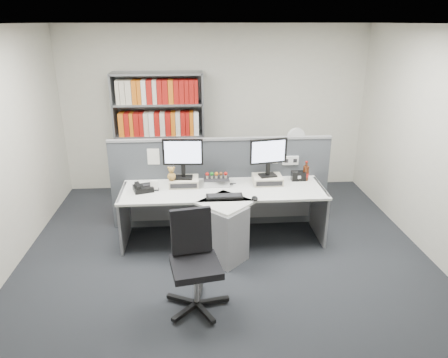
{
  "coord_description": "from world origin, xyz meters",
  "views": [
    {
      "loc": [
        -0.33,
        -4.04,
        2.73
      ],
      "look_at": [
        0.0,
        0.65,
        0.92
      ],
      "focal_mm": 33.07,
      "sensor_mm": 36.0,
      "label": 1
    }
  ],
  "objects": [
    {
      "name": "ground",
      "position": [
        0.0,
        0.0,
        0.0
      ],
      "size": [
        5.5,
        5.5,
        0.0
      ],
      "primitive_type": "plane",
      "color": "#26282D",
      "rests_on": "ground"
    },
    {
      "name": "cola_bottle",
      "position": [
        1.13,
        1.05,
        0.82
      ],
      "size": [
        0.08,
        0.08,
        0.27
      ],
      "color": "#3F190A",
      "rests_on": "desk"
    },
    {
      "name": "room_shell",
      "position": [
        0.0,
        0.0,
        1.79
      ],
      "size": [
        5.04,
        5.54,
        2.72
      ],
      "color": "beige",
      "rests_on": "ground"
    },
    {
      "name": "monitor_left",
      "position": [
        -0.5,
        0.98,
        1.13
      ],
      "size": [
        0.52,
        0.18,
        0.52
      ],
      "color": "black",
      "rests_on": "monitor_riser_left"
    },
    {
      "name": "desk_calendar",
      "position": [
        -0.87,
        0.84,
        0.77
      ],
      "size": [
        0.11,
        0.08,
        0.13
      ],
      "color": "black",
      "rests_on": "desk"
    },
    {
      "name": "desk_fan",
      "position": [
        1.2,
        1.99,
        1.02
      ],
      "size": [
        0.3,
        0.18,
        0.51
      ],
      "color": "white",
      "rests_on": "filing_cabinet"
    },
    {
      "name": "keyboard",
      "position": [
        -0.0,
        0.54,
        0.73
      ],
      "size": [
        0.45,
        0.17,
        0.03
      ],
      "color": "black",
      "rests_on": "desk"
    },
    {
      "name": "monitor_right",
      "position": [
        0.6,
        0.98,
        1.12
      ],
      "size": [
        0.49,
        0.2,
        0.5
      ],
      "color": "black",
      "rests_on": "monitor_riser_right"
    },
    {
      "name": "speaker",
      "position": [
        1.03,
        1.05,
        0.78
      ],
      "size": [
        0.19,
        0.1,
        0.12
      ],
      "primitive_type": "cube",
      "color": "black",
      "rests_on": "desk"
    },
    {
      "name": "desk_phone",
      "position": [
        -1.02,
        0.83,
        0.76
      ],
      "size": [
        0.29,
        0.27,
        0.1
      ],
      "color": "black",
      "rests_on": "desk"
    },
    {
      "name": "filing_cabinet",
      "position": [
        1.2,
        1.99,
        0.35
      ],
      "size": [
        0.45,
        0.61,
        0.7
      ],
      "color": "gray",
      "rests_on": "ground"
    },
    {
      "name": "figurines",
      "position": [
        -0.08,
        0.98,
        0.86
      ],
      "size": [
        0.29,
        0.05,
        0.09
      ],
      "color": "beige",
      "rests_on": "desktop_pc"
    },
    {
      "name": "desktop_pc",
      "position": [
        -0.08,
        1.0,
        0.76
      ],
      "size": [
        0.33,
        0.29,
        0.09
      ],
      "color": "black",
      "rests_on": "desk"
    },
    {
      "name": "partition",
      "position": [
        0.0,
        1.25,
        0.65
      ],
      "size": [
        3.0,
        0.08,
        1.27
      ],
      "color": "#45494E",
      "rests_on": "ground"
    },
    {
      "name": "mouse",
      "position": [
        0.35,
        0.44,
        0.74
      ],
      "size": [
        0.08,
        0.12,
        0.05
      ],
      "primitive_type": "ellipsoid",
      "color": "black",
      "rests_on": "desk"
    },
    {
      "name": "monitor_riser_left",
      "position": [
        -0.5,
        0.98,
        0.77
      ],
      "size": [
        0.38,
        0.31,
        0.1
      ],
      "color": "beige",
      "rests_on": "desk"
    },
    {
      "name": "plush_toy",
      "position": [
        -0.65,
        0.91,
        0.9
      ],
      "size": [
        0.11,
        0.11,
        0.19
      ],
      "color": "olive",
      "rests_on": "monitor_riser_left"
    },
    {
      "name": "monitor_riser_right",
      "position": [
        0.6,
        0.98,
        0.77
      ],
      "size": [
        0.38,
        0.31,
        0.1
      ],
      "color": "beige",
      "rests_on": "desk"
    },
    {
      "name": "office_chair",
      "position": [
        -0.38,
        -0.5,
        0.53
      ],
      "size": [
        0.65,
        0.65,
        0.99
      ],
      "color": "silver",
      "rests_on": "ground"
    },
    {
      "name": "desk",
      "position": [
        0.0,
        0.6,
        0.46
      ],
      "size": [
        2.6,
        1.2,
        0.72
      ],
      "color": "silver",
      "rests_on": "ground"
    },
    {
      "name": "shelving_unit",
      "position": [
        -0.9,
        2.44,
        0.98
      ],
      "size": [
        1.41,
        0.4,
        2.0
      ],
      "color": "gray",
      "rests_on": "ground"
    }
  ]
}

